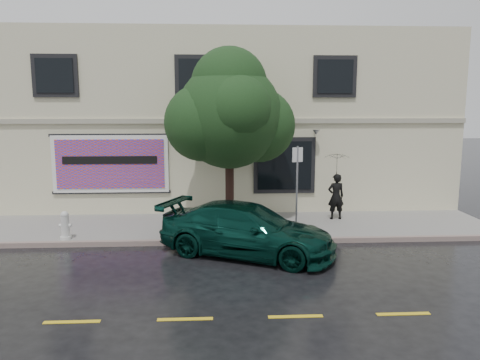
{
  "coord_description": "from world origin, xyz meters",
  "views": [
    {
      "loc": [
        0.62,
        -12.22,
        4.2
      ],
      "look_at": [
        1.39,
        2.2,
        1.86
      ],
      "focal_mm": 35.0,
      "sensor_mm": 36.0,
      "label": 1
    }
  ],
  "objects_px": {
    "pedestrian": "(336,197)",
    "street_tree": "(229,116)",
    "car": "(247,230)",
    "fire_hydrant": "(65,226)"
  },
  "relations": [
    {
      "from": "street_tree",
      "to": "car",
      "type": "bearing_deg",
      "value": -81.43
    },
    {
      "from": "street_tree",
      "to": "fire_hydrant",
      "type": "relative_size",
      "value": 6.24
    },
    {
      "from": "pedestrian",
      "to": "street_tree",
      "type": "distance_m",
      "value": 4.8
    },
    {
      "from": "car",
      "to": "pedestrian",
      "type": "relative_size",
      "value": 3.04
    },
    {
      "from": "pedestrian",
      "to": "street_tree",
      "type": "xyz_separation_m",
      "value": [
        -3.8,
        -0.73,
        2.85
      ]
    },
    {
      "from": "car",
      "to": "pedestrian",
      "type": "height_order",
      "value": "pedestrian"
    },
    {
      "from": "fire_hydrant",
      "to": "pedestrian",
      "type": "bearing_deg",
      "value": 31.42
    },
    {
      "from": "car",
      "to": "street_tree",
      "type": "bearing_deg",
      "value": 33.49
    },
    {
      "from": "pedestrian",
      "to": "fire_hydrant",
      "type": "relative_size",
      "value": 1.89
    },
    {
      "from": "car",
      "to": "fire_hydrant",
      "type": "relative_size",
      "value": 5.74
    }
  ]
}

